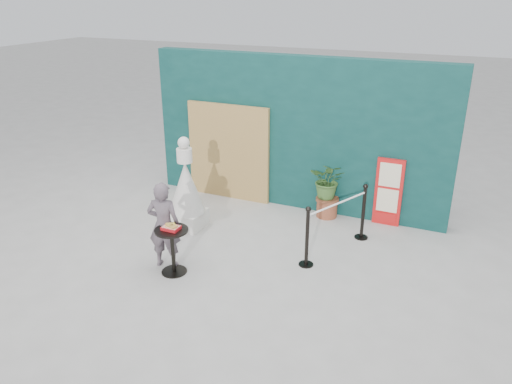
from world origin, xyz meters
The scene contains 10 objects.
ground centered at (0.00, 0.00, 0.00)m, with size 60.00×60.00×0.00m, color #ADAAA5.
back_wall centered at (0.00, 3.15, 1.50)m, with size 6.00×0.30×3.00m, color #0A302F.
bamboo_fence centered at (-1.40, 2.94, 1.00)m, with size 1.80×0.08×2.00m, color tan.
woman centered at (-1.04, 0.00, 0.72)m, with size 0.52×0.34×1.43m, color #62545C.
menu_board centered at (1.90, 2.95, 0.65)m, with size 0.50×0.07×1.30m.
statue centered at (-1.46, 1.35, 0.71)m, with size 0.68×0.68×1.74m.
cafe_table centered at (-0.82, -0.14, 0.50)m, with size 0.52×0.52×0.75m.
food_basket centered at (-0.82, -0.13, 0.79)m, with size 0.26×0.19×0.11m.
planter centered at (0.78, 2.84, 0.65)m, with size 0.66×0.57×1.13m.
stanchion_barrier centered at (1.31, 1.57, 0.49)m, with size 0.84×1.54×1.03m.
Camera 1 is at (3.13, -5.81, 4.17)m, focal length 35.00 mm.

